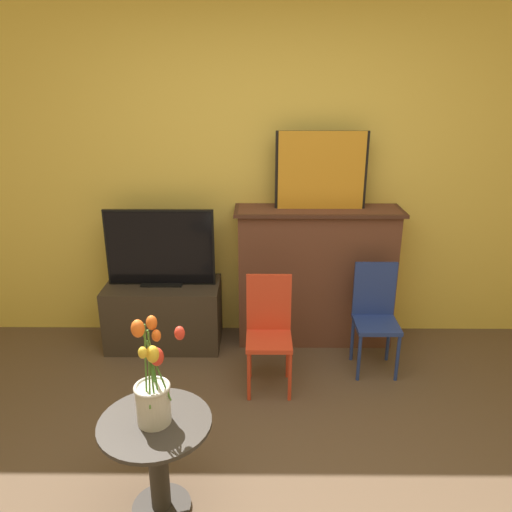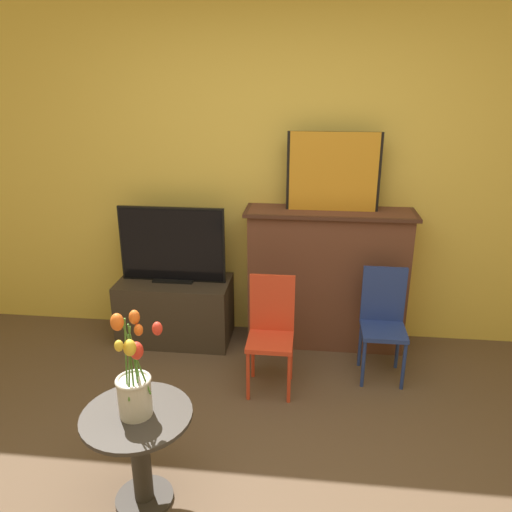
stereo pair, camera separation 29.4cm
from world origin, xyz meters
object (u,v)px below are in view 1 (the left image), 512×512
at_px(painting, 321,171).
at_px(vase_tulips, 153,390).
at_px(chair_red, 269,326).
at_px(tv_monitor, 160,249).
at_px(chair_blue, 375,311).

distance_m(painting, vase_tulips, 2.02).
bearing_deg(painting, chair_red, -120.67).
distance_m(painting, tv_monitor, 1.30).
bearing_deg(chair_blue, painting, 132.80).
bearing_deg(chair_red, painting, 59.33).
height_order(tv_monitor, chair_red, tv_monitor).
bearing_deg(chair_blue, chair_red, -162.90).
bearing_deg(vase_tulips, chair_blue, 45.43).
bearing_deg(tv_monitor, chair_blue, -11.60).
xyz_separation_m(painting, chair_blue, (0.37, -0.40, -0.91)).
height_order(painting, vase_tulips, painting).
relative_size(painting, chair_red, 0.86).
relative_size(chair_red, chair_blue, 1.00).
distance_m(tv_monitor, chair_red, 1.02).
xyz_separation_m(painting, tv_monitor, (-1.17, -0.08, -0.56)).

